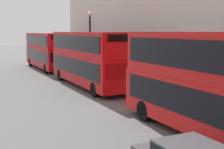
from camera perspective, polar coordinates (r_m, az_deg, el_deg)
The scene contains 4 objects.
bus_second_in_queue at distance 24.53m, azimuth -4.34°, elevation 3.28°, with size 2.59×11.09×4.28m.
bus_third_in_queue at distance 36.79m, azimuth -11.82°, elevation 4.56°, with size 2.59×11.07×4.13m.
street_lamp at distance 29.46m, azimuth -4.03°, elevation 6.89°, with size 0.44×0.44×6.14m.
pedestrian at distance 40.86m, azimuth -9.84°, elevation 2.91°, with size 0.36×0.36×1.83m.
Camera 1 is at (-7.44, -1.63, 4.34)m, focal length 50.00 mm.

